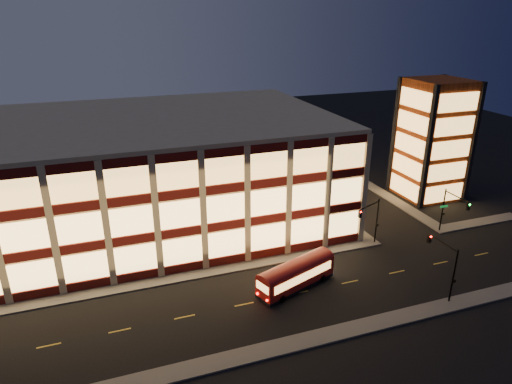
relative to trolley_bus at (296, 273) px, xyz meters
name	(u,v)px	position (x,y,z in m)	size (l,w,h in m)	color
ground	(192,280)	(-10.06, 4.96, -1.72)	(200.00, 200.00, 0.00)	black
sidewalk_office_south	(163,280)	(-13.06, 5.96, -1.65)	(54.00, 2.00, 0.15)	#514F4C
sidewalk_office_east	(314,197)	(12.94, 21.96, -1.65)	(2.00, 30.00, 0.15)	#514F4C
sidewalk_tower_south	(477,223)	(29.94, 5.96, -1.65)	(14.00, 2.00, 0.15)	#514F4C
sidewalk_tower_west	(374,188)	(23.94, 21.96, -1.65)	(2.00, 30.00, 0.15)	#514F4C
sidewalk_near	(225,361)	(-10.06, -8.04, -1.65)	(100.00, 2.00, 0.15)	#514F4C
office_building	(141,172)	(-12.97, 21.87, 5.53)	(50.45, 30.45, 14.50)	tan
stair_tower	(432,140)	(29.90, 16.91, 7.27)	(8.60, 8.60, 18.00)	#8C3814
traffic_signal_far	(371,216)	(12.15, 5.20, 2.39)	(3.79, 1.87, 6.00)	black
traffic_signal_right	(452,207)	(23.44, 4.34, 2.38)	(1.20, 4.37, 6.00)	black
traffic_signal_near	(445,259)	(13.44, -6.07, 2.41)	(0.32, 4.45, 6.00)	black
trolley_bus	(296,273)	(0.00, 0.00, 0.00)	(9.41, 5.28, 3.11)	#900A07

